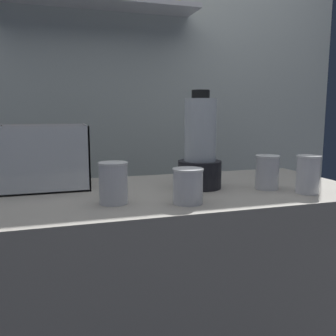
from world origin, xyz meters
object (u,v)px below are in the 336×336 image
(blender_pitcher, at_px, (200,150))
(juice_cup_mango_middle, at_px, (267,175))
(juice_cup_beet_far_left, at_px, (113,186))
(carrot_display_bin, at_px, (44,168))
(juice_cup_orange_right, at_px, (308,177))
(juice_cup_orange_left, at_px, (188,188))

(blender_pitcher, bearing_deg, juice_cup_mango_middle, -22.21)
(blender_pitcher, relative_size, juice_cup_beet_far_left, 2.78)
(carrot_display_bin, distance_m, juice_cup_orange_right, 0.93)
(blender_pitcher, distance_m, juice_cup_orange_left, 0.26)
(juice_cup_orange_left, relative_size, juice_cup_mango_middle, 0.89)
(juice_cup_orange_right, bearing_deg, juice_cup_beet_far_left, 174.84)
(carrot_display_bin, relative_size, juice_cup_beet_far_left, 2.39)
(juice_cup_orange_left, bearing_deg, carrot_display_bin, 138.76)
(juice_cup_orange_left, height_order, juice_cup_mango_middle, juice_cup_mango_middle)
(juice_cup_orange_left, distance_m, juice_cup_mango_middle, 0.37)
(blender_pitcher, distance_m, juice_cup_beet_far_left, 0.38)
(blender_pitcher, height_order, juice_cup_orange_right, blender_pitcher)
(blender_pitcher, xyz_separation_m, juice_cup_orange_left, (-0.12, -0.20, -0.09))
(carrot_display_bin, xyz_separation_m, juice_cup_orange_right, (0.86, -0.36, -0.02))
(blender_pitcher, height_order, juice_cup_beet_far_left, blender_pitcher)
(juice_cup_beet_far_left, bearing_deg, carrot_display_bin, 124.22)
(carrot_display_bin, height_order, juice_cup_beet_far_left, carrot_display_bin)
(carrot_display_bin, distance_m, juice_cup_beet_far_left, 0.36)
(juice_cup_beet_far_left, bearing_deg, juice_cup_orange_left, -17.49)
(blender_pitcher, relative_size, juice_cup_mango_middle, 2.90)
(carrot_display_bin, bearing_deg, juice_cup_orange_left, -41.24)
(carrot_display_bin, bearing_deg, juice_cup_mango_middle, -18.41)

